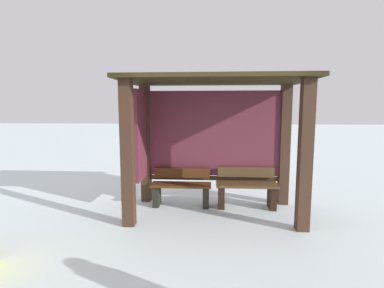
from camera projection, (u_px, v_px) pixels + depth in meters
ground_plane at (214, 213)px, 5.34m from camera, size 60.00×60.00×0.00m
bus_shelter at (208, 123)px, 5.35m from camera, size 3.23×1.71×2.46m
bench_left_inside at (181, 189)px, 5.70m from camera, size 1.18×0.37×0.74m
bench_center_inside at (246, 189)px, 5.61m from camera, size 1.18×0.42×0.77m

